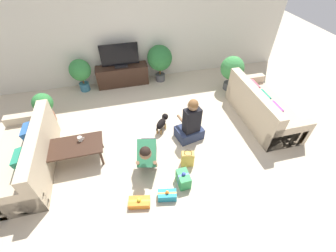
% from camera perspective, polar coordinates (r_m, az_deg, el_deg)
% --- Properties ---
extents(ground_plane, '(16.00, 16.00, 0.00)m').
position_cam_1_polar(ground_plane, '(4.70, -2.46, -3.81)').
color(ground_plane, beige).
extents(wall_back, '(8.40, 0.06, 2.60)m').
position_cam_1_polar(wall_back, '(6.20, -8.43, 22.59)').
color(wall_back, beige).
rests_on(wall_back, ground_plane).
extents(sofa_left, '(0.89, 1.93, 0.83)m').
position_cam_1_polar(sofa_left, '(4.75, -32.11, -6.85)').
color(sofa_left, '#C6B293').
rests_on(sofa_left, ground_plane).
extents(sofa_right, '(0.89, 1.93, 0.83)m').
position_cam_1_polar(sofa_right, '(5.44, 22.67, 4.12)').
color(sofa_right, '#C6B293').
rests_on(sofa_right, ground_plane).
extents(coffee_table, '(1.08, 0.55, 0.40)m').
position_cam_1_polar(coffee_table, '(4.45, -23.09, -5.06)').
color(coffee_table, '#382319').
rests_on(coffee_table, ground_plane).
extents(tv_console, '(1.36, 0.38, 0.54)m').
position_cam_1_polar(tv_console, '(6.37, -11.45, 12.49)').
color(tv_console, '#382319').
rests_on(tv_console, ground_plane).
extents(tv, '(0.97, 0.20, 0.61)m').
position_cam_1_polar(tv, '(6.12, -12.16, 16.81)').
color(tv, black).
rests_on(tv, tv_console).
extents(potted_plant_corner_right, '(0.59, 0.59, 0.91)m').
position_cam_1_polar(potted_plant_corner_right, '(6.12, 15.96, 13.68)').
color(potted_plant_corner_right, '#4C4C51').
rests_on(potted_plant_corner_right, ground_plane).
extents(potted_plant_back_right, '(0.67, 0.67, 1.01)m').
position_cam_1_polar(potted_plant_back_right, '(6.25, -2.13, 16.67)').
color(potted_plant_back_right, '#4C4C51').
rests_on(potted_plant_back_right, ground_plane).
extents(potted_plant_corner_left, '(0.42, 0.42, 0.73)m').
position_cam_1_polar(potted_plant_corner_left, '(5.55, -29.01, 4.59)').
color(potted_plant_corner_left, '#A36042').
rests_on(potted_plant_corner_left, ground_plane).
extents(potted_plant_back_left, '(0.53, 0.53, 0.86)m').
position_cam_1_polar(potted_plant_back_left, '(6.26, -21.36, 12.77)').
color(potted_plant_back_left, '#336B84').
rests_on(potted_plant_back_left, ground_plane).
extents(person_kneeling, '(0.48, 0.80, 0.77)m').
position_cam_1_polar(person_kneeling, '(4.05, -5.25, -6.79)').
color(person_kneeling, '#23232D').
rests_on(person_kneeling, ground_plane).
extents(person_sitting, '(0.59, 0.55, 1.00)m').
position_cam_1_polar(person_sitting, '(4.53, 5.73, 0.42)').
color(person_sitting, '#283351').
rests_on(person_sitting, ground_plane).
extents(dog, '(0.35, 0.42, 0.32)m').
position_cam_1_polar(dog, '(4.80, -1.49, 1.00)').
color(dog, black).
rests_on(dog, ground_plane).
extents(gift_box_a, '(0.37, 0.25, 0.17)m').
position_cam_1_polar(gift_box_a, '(3.85, -7.29, -18.65)').
color(gift_box_a, orange).
rests_on(gift_box_a, ground_plane).
extents(gift_box_b, '(0.20, 0.30, 0.31)m').
position_cam_1_polar(gift_box_b, '(3.97, 3.91, -13.27)').
color(gift_box_b, '#2D934C').
rests_on(gift_box_b, ground_plane).
extents(gift_box_c, '(0.33, 0.22, 0.20)m').
position_cam_1_polar(gift_box_c, '(3.87, -0.20, -17.18)').
color(gift_box_c, teal).
rests_on(gift_box_c, ground_plane).
extents(gift_bag_a, '(0.25, 0.18, 0.34)m').
position_cam_1_polar(gift_bag_a, '(4.20, 4.98, -8.30)').
color(gift_bag_a, '#E5B74C').
rests_on(gift_bag_a, ground_plane).
extents(mug, '(0.12, 0.08, 0.09)m').
position_cam_1_polar(mug, '(4.42, -21.42, -3.04)').
color(mug, silver).
rests_on(mug, coffee_table).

